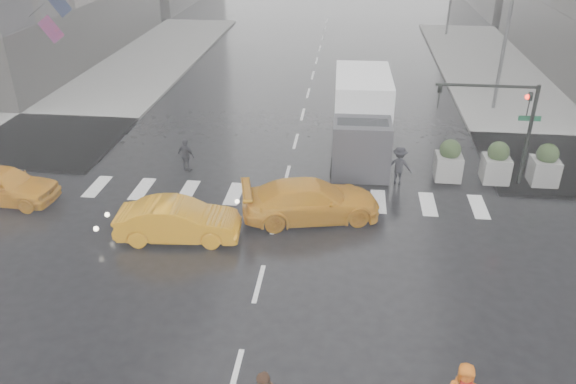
# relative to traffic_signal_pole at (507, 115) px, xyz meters

# --- Properties ---
(ground) EXTENTS (120.00, 120.00, 0.00)m
(ground) POSITION_rel_traffic_signal_pole_xyz_m (-9.01, -8.01, -3.22)
(ground) COLOR black
(ground) RESTS_ON ground
(road_markings) EXTENTS (18.00, 48.00, 0.01)m
(road_markings) POSITION_rel_traffic_signal_pole_xyz_m (-9.01, -8.01, -3.21)
(road_markings) COLOR silver
(road_markings) RESTS_ON ground
(traffic_signal_pole) EXTENTS (4.45, 0.42, 4.50)m
(traffic_signal_pole) POSITION_rel_traffic_signal_pole_xyz_m (0.00, 0.00, 0.00)
(traffic_signal_pole) COLOR black
(traffic_signal_pole) RESTS_ON ground
(street_lamp_near) EXTENTS (2.15, 0.22, 9.00)m
(street_lamp_near) POSITION_rel_traffic_signal_pole_xyz_m (1.86, 9.99, 1.73)
(street_lamp_near) COLOR #59595B
(street_lamp_near) RESTS_ON ground
(planter_west) EXTENTS (1.10, 1.10, 1.80)m
(planter_west) POSITION_rel_traffic_signal_pole_xyz_m (-2.01, 0.19, -2.23)
(planter_west) COLOR gray
(planter_west) RESTS_ON ground
(planter_mid) EXTENTS (1.10, 1.10, 1.80)m
(planter_mid) POSITION_rel_traffic_signal_pole_xyz_m (-0.01, 0.19, -2.23)
(planter_mid) COLOR gray
(planter_mid) RESTS_ON ground
(planter_east) EXTENTS (1.10, 1.10, 1.80)m
(planter_east) POSITION_rel_traffic_signal_pole_xyz_m (1.99, 0.19, -2.23)
(planter_east) COLOR gray
(planter_east) RESTS_ON ground
(flag_cluster) EXTENTS (2.87, 3.06, 4.69)m
(flag_cluster) POSITION_rel_traffic_signal_pole_xyz_m (-24.09, 10.49, 2.42)
(flag_cluster) COLOR #59595B
(flag_cluster) RESTS_ON ground
(pedestrian_far_a) EXTENTS (1.06, 0.88, 1.55)m
(pedestrian_far_a) POSITION_rel_traffic_signal_pole_xyz_m (-13.56, -0.05, -2.44)
(pedestrian_far_a) COLOR black
(pedestrian_far_a) RESTS_ON ground
(pedestrian_far_b) EXTENTS (1.20, 0.80, 1.72)m
(pedestrian_far_b) POSITION_rel_traffic_signal_pole_xyz_m (-4.14, -0.28, -2.36)
(pedestrian_far_b) COLOR black
(pedestrian_far_b) RESTS_ON ground
(taxi_front) EXTENTS (4.54, 2.00, 1.52)m
(taxi_front) POSITION_rel_traffic_signal_pole_xyz_m (-20.18, -3.68, -2.46)
(taxi_front) COLOR orange
(taxi_front) RESTS_ON ground
(taxi_mid) EXTENTS (4.53, 1.91, 1.46)m
(taxi_mid) POSITION_rel_traffic_signal_pole_xyz_m (-12.31, -5.62, -2.49)
(taxi_mid) COLOR orange
(taxi_mid) RESTS_ON ground
(taxi_rear) EXTENTS (5.04, 3.19, 1.53)m
(taxi_rear) POSITION_rel_traffic_signal_pole_xyz_m (-7.66, -3.61, -2.45)
(taxi_rear) COLOR orange
(taxi_rear) RESTS_ON ground
(box_truck) EXTENTS (2.59, 6.92, 3.67)m
(box_truck) POSITION_rel_traffic_signal_pole_xyz_m (-5.78, 2.72, -1.26)
(box_truck) COLOR white
(box_truck) RESTS_ON ground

